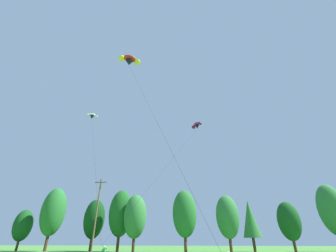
# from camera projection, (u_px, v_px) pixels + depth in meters

# --- Properties ---
(treeline_tree_a) EXTENTS (4.20, 4.20, 8.89)m
(treeline_tree_a) POSITION_uv_depth(u_px,v_px,m) (23.00, 225.00, 52.38)
(treeline_tree_a) COLOR #472D19
(treeline_tree_a) RESTS_ON ground_plane
(treeline_tree_b) EXTENTS (5.52, 5.52, 13.77)m
(treeline_tree_b) POSITION_uv_depth(u_px,v_px,m) (53.00, 211.00, 52.46)
(treeline_tree_b) COLOR #472D19
(treeline_tree_b) RESTS_ON ground_plane
(treeline_tree_c) EXTENTS (4.81, 4.81, 11.16)m
(treeline_tree_c) POSITION_uv_depth(u_px,v_px,m) (94.00, 219.00, 52.37)
(treeline_tree_c) COLOR #472D19
(treeline_tree_c) RESTS_ON ground_plane
(treeline_tree_d) EXTENTS (5.26, 5.26, 12.82)m
(treeline_tree_d) POSITION_uv_depth(u_px,v_px,m) (121.00, 213.00, 50.28)
(treeline_tree_d) COLOR #472D19
(treeline_tree_d) RESTS_ON ground_plane
(treeline_tree_e) EXTENTS (4.86, 4.86, 11.32)m
(treeline_tree_e) POSITION_uv_depth(u_px,v_px,m) (135.00, 216.00, 47.58)
(treeline_tree_e) COLOR #472D19
(treeline_tree_e) RESTS_ON ground_plane
(treeline_tree_f) EXTENTS (5.06, 5.06, 12.07)m
(treeline_tree_f) POSITION_uv_depth(u_px,v_px,m) (185.00, 213.00, 46.58)
(treeline_tree_f) COLOR #472D19
(treeline_tree_f) RESTS_ON ground_plane
(treeline_tree_g) EXTENTS (4.78, 4.78, 11.04)m
(treeline_tree_g) POSITION_uv_depth(u_px,v_px,m) (227.00, 217.00, 46.67)
(treeline_tree_g) COLOR #472D19
(treeline_tree_g) RESTS_ON ground_plane
(treeline_tree_h) EXTENTS (3.86, 3.86, 10.29)m
(treeline_tree_h) POSITION_uv_depth(u_px,v_px,m) (250.00, 219.00, 48.48)
(treeline_tree_h) COLOR #472D19
(treeline_tree_h) RESTS_ON ground_plane
(treeline_tree_i) EXTENTS (4.34, 4.34, 9.40)m
(treeline_tree_i) POSITION_uv_depth(u_px,v_px,m) (289.00, 221.00, 44.41)
(treeline_tree_i) COLOR #472D19
(treeline_tree_i) RESTS_ON ground_plane
(treeline_tree_j) EXTENTS (5.49, 5.49, 13.66)m
(treeline_tree_j) POSITION_uv_depth(u_px,v_px,m) (332.00, 209.00, 48.17)
(treeline_tree_j) COLOR #472D19
(treeline_tree_j) RESTS_ON ground_plane
(utility_pole) EXTENTS (2.20, 0.26, 12.31)m
(utility_pole) POSITION_uv_depth(u_px,v_px,m) (97.00, 213.00, 38.09)
(utility_pole) COLOR brown
(utility_pole) RESTS_ON ground_plane
(parafoil_kite_high_white) EXTENTS (9.93, 10.46, 22.42)m
(parafoil_kite_high_white) POSITION_uv_depth(u_px,v_px,m) (92.00, 116.00, 42.26)
(parafoil_kite_high_white) COLOR white
(parafoil_kite_mid_red_yellow) EXTENTS (10.83, 11.09, 24.12)m
(parafoil_kite_mid_red_yellow) POSITION_uv_depth(u_px,v_px,m) (129.00, 61.00, 31.21)
(parafoil_kite_mid_red_yellow) COLOR red
(parafoil_kite_far_magenta) EXTENTS (12.36, 12.87, 20.43)m
(parafoil_kite_far_magenta) POSITION_uv_depth(u_px,v_px,m) (197.00, 125.00, 41.26)
(parafoil_kite_far_magenta) COLOR #D12893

